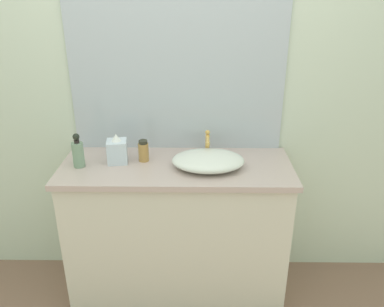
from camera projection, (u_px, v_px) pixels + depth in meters
bathroom_wall_rear at (171, 82)px, 2.33m from camera, size 6.00×0.06×2.60m
vanity_counter at (177, 231)px, 2.41m from camera, size 1.31×0.51×0.90m
wall_mirror_panel at (177, 75)px, 2.28m from camera, size 1.25×0.01×0.91m
sink_basin at (208, 160)px, 2.18m from camera, size 0.40×0.29×0.09m
faucet at (208, 142)px, 2.30m from camera, size 0.03×0.15×0.15m
soap_dispenser at (78, 153)px, 2.18m from camera, size 0.06×0.06×0.20m
lotion_bottle at (143, 151)px, 2.26m from camera, size 0.06×0.06×0.13m
tissue_box at (117, 150)px, 2.23m from camera, size 0.13×0.13×0.17m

